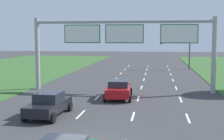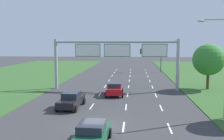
% 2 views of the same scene
% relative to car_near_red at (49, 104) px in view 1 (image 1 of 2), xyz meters
% --- Properties ---
extents(lane_dashes_inner_left, '(0.14, 62.40, 0.01)m').
position_rel_car_near_red_xyz_m(lane_dashes_inner_left, '(1.96, 6.68, -0.77)').
color(lane_dashes_inner_left, white).
rests_on(lane_dashes_inner_left, ground_plane).
extents(lane_dashes_inner_right, '(0.14, 62.40, 0.01)m').
position_rel_car_near_red_xyz_m(lane_dashes_inner_right, '(5.46, 6.68, -0.77)').
color(lane_dashes_inner_right, white).
rests_on(lane_dashes_inner_right, ground_plane).
extents(lane_dashes_slip, '(0.14, 62.40, 0.01)m').
position_rel_car_near_red_xyz_m(lane_dashes_slip, '(8.96, 6.68, -0.77)').
color(lane_dashes_slip, white).
rests_on(lane_dashes_slip, ground_plane).
extents(car_near_red, '(2.23, 4.36, 1.56)m').
position_rel_car_near_red_xyz_m(car_near_red, '(0.00, 0.00, 0.00)').
color(car_near_red, black).
rests_on(car_near_red, ground_plane).
extents(car_mid_lane, '(2.40, 4.37, 1.57)m').
position_rel_car_near_red_xyz_m(car_mid_lane, '(3.82, 6.48, 0.03)').
color(car_mid_lane, red).
rests_on(car_mid_lane, ground_plane).
extents(sign_gantry, '(17.24, 0.44, 7.00)m').
position_rel_car_near_red_xyz_m(sign_gantry, '(3.89, 10.11, 4.20)').
color(sign_gantry, '#9EA0A5').
rests_on(sign_gantry, ground_plane).
extents(traffic_light_mast, '(4.76, 0.49, 5.60)m').
position_rel_car_near_red_xyz_m(traffic_light_mast, '(10.28, 32.08, 3.09)').
color(traffic_light_mast, '#47494F').
rests_on(traffic_light_mast, ground_plane).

